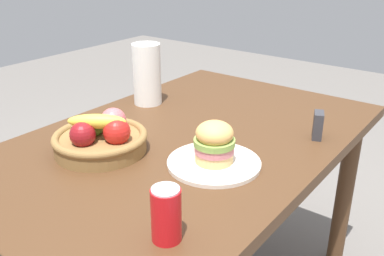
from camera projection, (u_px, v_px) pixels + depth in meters
name	position (u px, v px, depth m)	size (l,w,h in m)	color
dining_table	(187.00, 163.00, 1.47)	(1.40, 0.90, 0.75)	#4C301C
plate	(214.00, 163.00, 1.24)	(0.27, 0.27, 0.01)	silver
sandwich	(214.00, 142.00, 1.22)	(0.12, 0.12, 0.12)	#E5BC75
soda_can	(166.00, 214.00, 0.91)	(0.07, 0.07, 0.13)	red
fruit_basket	(101.00, 137.00, 1.31)	(0.29, 0.29, 0.13)	olive
paper_towel_roll	(147.00, 74.00, 1.68)	(0.11, 0.11, 0.24)	white
napkin_holder	(318.00, 125.00, 1.40)	(0.06, 0.03, 0.09)	#333338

